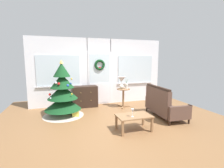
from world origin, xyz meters
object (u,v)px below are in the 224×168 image
object	(u,v)px
dresser_cabinet	(85,96)
gift_box	(75,113)
christmas_tree	(63,95)
flower_vase	(127,86)
coffee_table	(134,117)
table_lamp	(121,81)
settee_sofa	(163,105)
wine_glass	(133,111)
side_table	(123,94)

from	to	relation	value
dresser_cabinet	gift_box	size ratio (longest dim) A/B	4.39
christmas_tree	gift_box	distance (m)	0.69
christmas_tree	flower_vase	bearing A→B (deg)	6.73
coffee_table	table_lamp	bearing A→B (deg)	78.17
christmas_tree	settee_sofa	xyz separation A→B (m)	(2.89, -1.03, -0.28)
table_lamp	wine_glass	xyz separation A→B (m)	(-0.51, -2.12, -0.45)
coffee_table	wine_glass	xyz separation A→B (m)	(-0.08, -0.09, 0.20)
christmas_tree	flower_vase	world-z (taller)	christmas_tree
table_lamp	flower_vase	distance (m)	0.25
side_table	wine_glass	size ratio (longest dim) A/B	3.56
table_lamp	flower_vase	size ratio (longest dim) A/B	1.26
dresser_cabinet	flower_vase	world-z (taller)	flower_vase
flower_vase	wine_glass	distance (m)	2.15
settee_sofa	flower_vase	distance (m)	1.52
dresser_cabinet	table_lamp	size ratio (longest dim) A/B	2.05
wine_glass	side_table	bearing A→B (deg)	74.79
christmas_tree	table_lamp	xyz separation A→B (m)	(2.07, 0.36, 0.32)
gift_box	christmas_tree	bearing A→B (deg)	147.13
christmas_tree	wine_glass	bearing A→B (deg)	-48.36
flower_vase	gift_box	distance (m)	2.07
table_lamp	flower_vase	xyz separation A→B (m)	(0.16, -0.10, -0.17)
settee_sofa	wine_glass	bearing A→B (deg)	-151.25
table_lamp	gift_box	distance (m)	2.02
settee_sofa	table_lamp	world-z (taller)	table_lamp
side_table	flower_vase	size ratio (longest dim) A/B	1.98
side_table	flower_vase	xyz separation A→B (m)	(0.10, -0.06, 0.32)
dresser_cabinet	flower_vase	bearing A→B (deg)	-20.51
side_table	gift_box	bearing A→B (deg)	-162.86
flower_vase	wine_glass	world-z (taller)	flower_vase
wine_glass	gift_box	distance (m)	2.00
flower_vase	coffee_table	distance (m)	2.07
dresser_cabinet	side_table	xyz separation A→B (m)	(1.34, -0.48, 0.10)
christmas_tree	flower_vase	xyz separation A→B (m)	(2.23, 0.26, 0.15)
christmas_tree	settee_sofa	world-z (taller)	christmas_tree
wine_glass	coffee_table	bearing A→B (deg)	48.96
flower_vase	coffee_table	world-z (taller)	flower_vase
table_lamp	wine_glass	world-z (taller)	table_lamp
table_lamp	wine_glass	bearing A→B (deg)	-103.42
coffee_table	side_table	bearing A→B (deg)	76.30
table_lamp	coffee_table	bearing A→B (deg)	-101.83
flower_vase	gift_box	bearing A→B (deg)	-165.42
table_lamp	coffee_table	distance (m)	2.17
side_table	flower_vase	distance (m)	0.34
dresser_cabinet	wine_glass	xyz separation A→B (m)	(0.77, -2.56, 0.14)
dresser_cabinet	coffee_table	world-z (taller)	dresser_cabinet
side_table	table_lamp	size ratio (longest dim) A/B	1.58
christmas_tree	side_table	bearing A→B (deg)	8.63
flower_vase	christmas_tree	bearing A→B (deg)	-173.27
side_table	table_lamp	distance (m)	0.49
coffee_table	settee_sofa	bearing A→B (deg)	27.00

